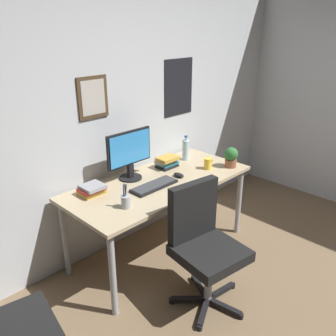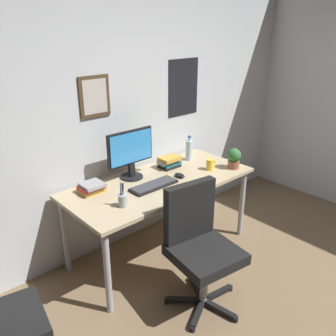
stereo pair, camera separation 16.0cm
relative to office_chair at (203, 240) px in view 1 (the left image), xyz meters
name	(u,v)px [view 1 (the left image)]	position (x,y,z in m)	size (l,w,h in m)	color
wall_back	(130,107)	(0.28, 1.13, 0.77)	(4.40, 0.10, 2.60)	silver
desk	(160,188)	(0.21, 0.66, 0.13)	(1.69, 0.76, 0.73)	tan
office_chair	(203,240)	(0.00, 0.00, 0.00)	(0.57, 0.57, 0.95)	black
side_chair	(0,330)	(-1.38, 0.26, -0.03)	(0.49, 0.49, 0.88)	black
monitor	(129,153)	(0.06, 0.89, 0.44)	(0.46, 0.20, 0.43)	black
keyboard	(154,186)	(0.08, 0.61, 0.22)	(0.43, 0.15, 0.03)	black
computer_mouse	(179,175)	(0.38, 0.61, 0.22)	(0.06, 0.11, 0.04)	black
water_bottle	(186,150)	(0.75, 0.85, 0.31)	(0.07, 0.07, 0.25)	silver
coffee_mug_near	(208,164)	(0.72, 0.54, 0.26)	(0.11, 0.07, 0.10)	yellow
potted_plant	(231,156)	(0.91, 0.42, 0.31)	(0.13, 0.13, 0.19)	brown
pen_cup	(126,201)	(-0.31, 0.50, 0.26)	(0.07, 0.07, 0.20)	#9EA0A5
book_stack_left	(167,162)	(0.48, 0.85, 0.26)	(0.22, 0.15, 0.11)	black
book_stack_right	(92,189)	(-0.36, 0.87, 0.25)	(0.20, 0.19, 0.09)	gold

